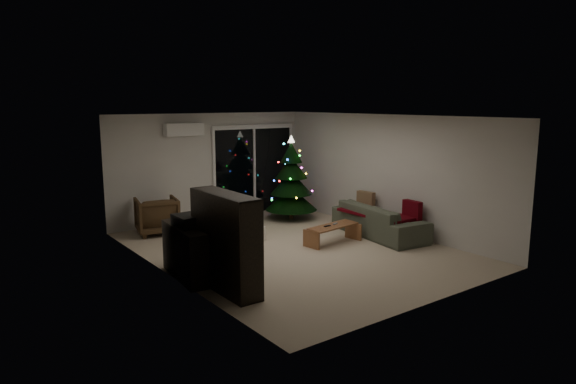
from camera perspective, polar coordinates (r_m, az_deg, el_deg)
name	(u,v)px	position (r m, az deg, el deg)	size (l,w,h in m)	color
room	(268,184)	(11.03, -2.19, 0.89)	(6.50, 7.51, 2.60)	beige
bookshelf	(215,244)	(7.55, -8.14, -5.73)	(0.37, 1.46, 1.46)	black
media_cabinet	(191,252)	(8.34, -10.76, -6.52)	(0.50, 1.34, 0.84)	black
stereo	(190,220)	(8.21, -10.88, -3.12)	(0.42, 0.50, 0.18)	black
armchair	(157,216)	(11.19, -14.36, -2.56)	(0.83, 0.85, 0.78)	#442E1B
ottoman	(241,230)	(10.38, -5.26, -4.24)	(0.48, 0.48, 0.43)	silver
cardboard_box_a	(196,252)	(9.26, -10.15, -6.58)	(0.41, 0.31, 0.29)	white
cardboard_box_b	(253,234)	(10.34, -3.92, -4.67)	(0.42, 0.31, 0.29)	white
side_table	(234,211)	(11.98, -6.06, -2.10)	(0.42, 0.42, 0.52)	black
floor_lamp	(154,189)	(11.88, -14.71, 0.29)	(0.26, 0.26, 1.65)	black
sofa	(379,220)	(10.87, 10.09, -3.09)	(2.26, 0.88, 0.66)	#464B3C
sofa_throw	(376,214)	(10.76, 9.75, -2.40)	(0.70, 1.63, 0.05)	#48040C
cushion_a	(366,201)	(11.43, 8.64, -1.03)	(0.13, 0.43, 0.43)	brown
cushion_b	(412,211)	(10.57, 13.63, -2.11)	(0.13, 0.43, 0.43)	#48040C
coffee_table	(333,234)	(10.18, 5.02, -4.71)	(1.16, 0.41, 0.37)	#945C35
remote_a	(327,226)	(10.04, 4.40, -3.78)	(0.15, 0.04, 0.02)	black
remote_b	(335,224)	(10.23, 5.27, -3.52)	(0.14, 0.04, 0.02)	slate
christmas_tree	(291,178)	(12.10, 0.36, 1.61)	(1.23, 1.23, 1.99)	black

